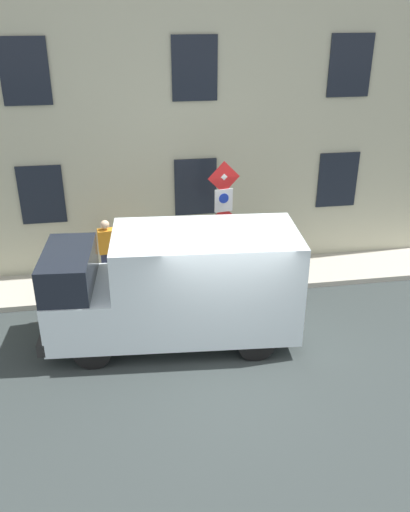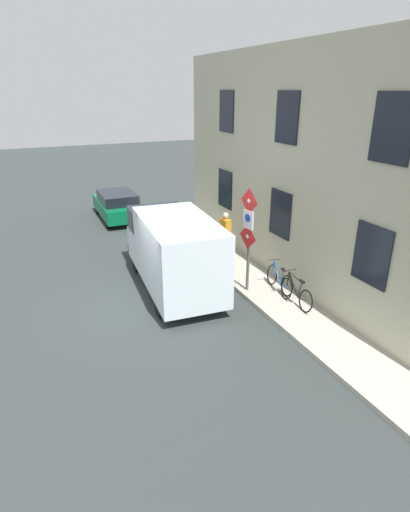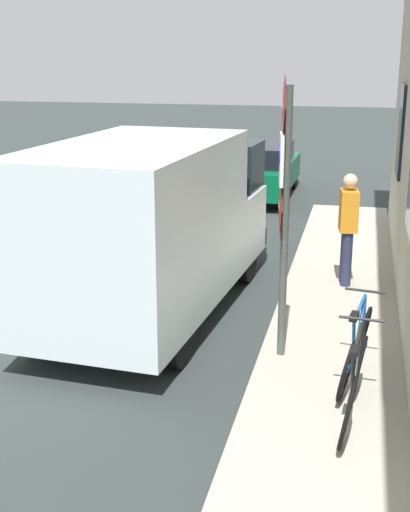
{
  "view_description": "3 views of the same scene",
  "coord_description": "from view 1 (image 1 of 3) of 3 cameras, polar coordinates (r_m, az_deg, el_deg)",
  "views": [
    {
      "loc": [
        -8.76,
        1.87,
        6.72
      ],
      "look_at": [
        2.36,
        0.08,
        1.32
      ],
      "focal_mm": 37.3,
      "sensor_mm": 36.0,
      "label": 1
    },
    {
      "loc": [
        -3.1,
        -10.65,
        6.08
      ],
      "look_at": [
        1.79,
        0.14,
        1.28
      ],
      "focal_mm": 29.0,
      "sensor_mm": 36.0,
      "label": 2
    },
    {
      "loc": [
        3.81,
        -8.09,
        3.62
      ],
      "look_at": [
        1.98,
        -0.08,
        1.18
      ],
      "focal_mm": 48.85,
      "sensor_mm": 36.0,
      "label": 3
    }
  ],
  "objects": [
    {
      "name": "ground_plane",
      "position": [
        11.2,
        2.35,
        -11.29
      ],
      "size": [
        80.0,
        80.0,
        0.0
      ],
      "primitive_type": "plane",
      "color": "#2E3534"
    },
    {
      "name": "sidewalk_slab",
      "position": [
        14.14,
        -0.48,
        -2.45
      ],
      "size": [
        1.67,
        16.16,
        0.14
      ],
      "primitive_type": "cube",
      "color": "#ACA698",
      "rests_on": "ground_plane"
    },
    {
      "name": "building_facade",
      "position": [
        13.98,
        -1.29,
        13.03
      ],
      "size": [
        0.75,
        14.16,
        7.35
      ],
      "color": "#B5B397",
      "rests_on": "ground_plane"
    },
    {
      "name": "sign_post_stacked",
      "position": [
        12.76,
        1.97,
        4.8
      ],
      "size": [
        0.18,
        0.56,
        3.16
      ],
      "color": "#474C47",
      "rests_on": "sidewalk_slab"
    },
    {
      "name": "delivery_van",
      "position": [
        11.22,
        -2.97,
        -3.11
      ],
      "size": [
        2.4,
        5.47,
        2.5
      ],
      "rotation": [
        0.0,
        0.0,
        1.49
      ],
      "color": "silver",
      "rests_on": "ground_plane"
    },
    {
      "name": "bicycle_black",
      "position": [
        14.54,
        6.46,
        0.16
      ],
      "size": [
        0.46,
        1.72,
        0.89
      ],
      "rotation": [
        0.0,
        0.0,
        1.49
      ],
      "color": "black",
      "rests_on": "sidewalk_slab"
    },
    {
      "name": "bicycle_blue",
      "position": [
        14.34,
        3.02,
        -0.08
      ],
      "size": [
        0.5,
        1.71,
        0.89
      ],
      "rotation": [
        0.0,
        0.0,
        1.42
      ],
      "color": "black",
      "rests_on": "sidewalk_slab"
    },
    {
      "name": "pedestrian",
      "position": [
        13.64,
        -10.47,
        0.7
      ],
      "size": [
        0.31,
        0.43,
        1.72
      ],
      "rotation": [
        0.0,
        0.0,
        3.27
      ],
      "color": "#262B47",
      "rests_on": "sidewalk_slab"
    }
  ]
}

